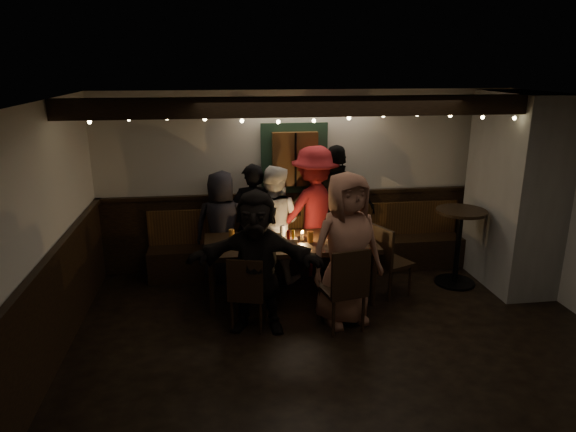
{
  "coord_description": "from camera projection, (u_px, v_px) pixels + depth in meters",
  "views": [
    {
      "loc": [
        -1.28,
        -4.7,
        2.96
      ],
      "look_at": [
        -0.41,
        1.6,
        1.05
      ],
      "focal_mm": 32.0,
      "sensor_mm": 36.0,
      "label": 1
    }
  ],
  "objects": [
    {
      "name": "person_e",
      "position": [
        336.0,
        211.0,
        7.28
      ],
      "size": [
        1.15,
        0.59,
        1.87
      ],
      "primitive_type": "imported",
      "rotation": [
        0.0,
        0.0,
        3.02
      ],
      "color": "black",
      "rests_on": "ground"
    },
    {
      "name": "person_c",
      "position": [
        273.0,
        223.0,
        7.11
      ],
      "size": [
        0.98,
        0.89,
        1.63
      ],
      "primitive_type": "imported",
      "rotation": [
        0.0,
        0.0,
        2.72
      ],
      "color": "silver",
      "rests_on": "ground"
    },
    {
      "name": "person_b",
      "position": [
        253.0,
        221.0,
        7.2
      ],
      "size": [
        0.61,
        0.41,
        1.64
      ],
      "primitive_type": "imported",
      "rotation": [
        0.0,
        0.0,
        3.12
      ],
      "color": "black",
      "rests_on": "ground"
    },
    {
      "name": "person_f",
      "position": [
        257.0,
        262.0,
        5.72
      ],
      "size": [
        1.6,
        0.81,
        1.65
      ],
      "primitive_type": "imported",
      "rotation": [
        0.0,
        0.0,
        -0.22
      ],
      "color": "black",
      "rests_on": "ground"
    },
    {
      "name": "room",
      "position": [
        402.0,
        214.0,
        6.66
      ],
      "size": [
        6.02,
        5.01,
        2.62
      ],
      "color": "black",
      "rests_on": "ground"
    },
    {
      "name": "person_g",
      "position": [
        346.0,
        249.0,
        5.89
      ],
      "size": [
        1.0,
        0.77,
        1.81
      ],
      "primitive_type": "imported",
      "rotation": [
        0.0,
        0.0,
        0.25
      ],
      "color": "brown",
      "rests_on": "ground"
    },
    {
      "name": "person_a",
      "position": [
        222.0,
        227.0,
        7.09
      ],
      "size": [
        0.84,
        0.62,
        1.56
      ],
      "primitive_type": "imported",
      "rotation": [
        0.0,
        0.0,
        2.97
      ],
      "color": "black",
      "rests_on": "ground"
    },
    {
      "name": "person_d",
      "position": [
        314.0,
        211.0,
        7.27
      ],
      "size": [
        1.36,
        1.03,
        1.86
      ],
      "primitive_type": "imported",
      "rotation": [
        0.0,
        0.0,
        3.45
      ],
      "color": "maroon",
      "rests_on": "ground"
    },
    {
      "name": "high_top",
      "position": [
        459.0,
        238.0,
        6.97
      ],
      "size": [
        0.67,
        0.67,
        1.07
      ],
      "color": "black",
      "rests_on": "ground"
    },
    {
      "name": "chair_end",
      "position": [
        387.0,
        257.0,
        6.64
      ],
      "size": [
        0.57,
        0.57,
        0.96
      ],
      "color": "black",
      "rests_on": "ground"
    },
    {
      "name": "chair_near_right",
      "position": [
        346.0,
        285.0,
        5.74
      ],
      "size": [
        0.54,
        0.54,
        1.01
      ],
      "color": "black",
      "rests_on": "ground"
    },
    {
      "name": "chair_near_left",
      "position": [
        247.0,
        290.0,
        5.77
      ],
      "size": [
        0.5,
        0.5,
        0.9
      ],
      "color": "black",
      "rests_on": "ground"
    },
    {
      "name": "dining_table",
      "position": [
        290.0,
        246.0,
        6.55
      ],
      "size": [
        2.17,
        0.93,
        0.94
      ],
      "color": "black",
      "rests_on": "ground"
    }
  ]
}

